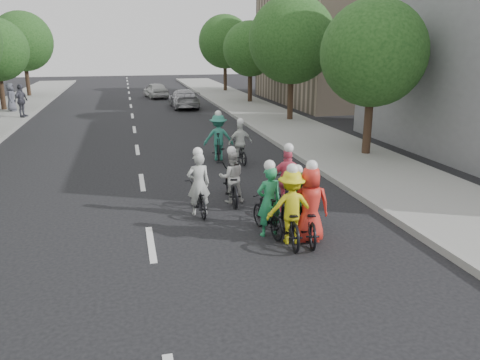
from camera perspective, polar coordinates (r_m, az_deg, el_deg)
name	(u,v)px	position (r m, az deg, el deg)	size (l,w,h in m)	color
ground	(151,244)	(10.74, -10.80, -7.67)	(120.00, 120.00, 0.00)	black
sidewalk_right	(314,139)	(21.93, 9.00, 4.92)	(4.00, 80.00, 0.15)	gray
curb_right	(274,141)	(21.26, 4.12, 4.77)	(0.18, 80.00, 0.18)	#999993
bldg_se	(344,48)	(37.58, 12.57, 15.40)	(10.00, 14.00, 8.00)	gray
tree_l_5	(23,41)	(43.56, -24.97, 15.07)	(4.80, 4.80, 6.93)	black
tree_r_0	(373,53)	(18.81, 15.93, 14.61)	(4.00, 4.00, 5.97)	black
tree_r_1	(292,40)	(27.03, 6.37, 16.60)	(4.80, 4.80, 6.93)	black
tree_r_2	(250,49)	(35.63, 1.25, 15.69)	(4.00, 4.00, 5.97)	black
tree_r_3	(225,42)	(44.39, -1.85, 16.50)	(4.80, 4.80, 6.93)	black
cyclist_0	(198,192)	(12.26, -5.09, -1.52)	(0.64, 1.57, 1.80)	black
cyclist_1	(295,203)	(11.43, 6.77, -2.83)	(0.78, 1.56, 1.57)	black
cyclist_2	(290,213)	(10.51, 6.15, -4.07)	(1.16, 1.98, 1.83)	black
cyclist_3	(287,186)	(12.43, 5.75, -0.77)	(1.06, 1.67, 1.86)	black
cyclist_4	(309,213)	(10.65, 8.38, -3.96)	(1.01, 1.94, 1.89)	black
cyclist_5	(268,209)	(10.87, 3.44, -3.55)	(0.68, 1.59, 1.81)	black
cyclist_6	(231,181)	(13.15, -1.08, -0.17)	(0.82, 2.01, 1.62)	black
cyclist_7	(218,141)	(17.99, -2.67, 4.80)	(1.23, 1.89, 1.91)	black
cyclist_8	(240,148)	(17.50, 0.00, 3.96)	(0.93, 1.61, 1.70)	black
follow_car_lead	(184,98)	(33.43, -6.87, 9.84)	(1.81, 4.46, 1.29)	#A2A2A7
follow_car_trail	(156,90)	(40.16, -10.25, 10.73)	(1.49, 3.70, 1.26)	silver
spectator_1	(21,101)	(30.58, -25.13, 8.74)	(1.13, 0.47, 1.93)	#52525F
spectator_2	(11,97)	(33.72, -26.15, 9.05)	(0.87, 0.57, 1.78)	#525460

